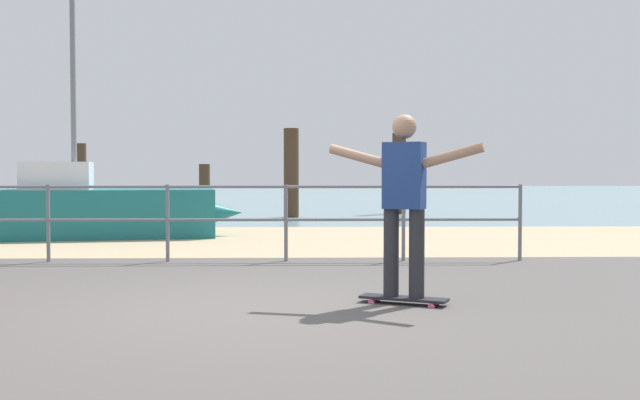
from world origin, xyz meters
The scene contains 11 objects.
ground_plane centered at (0.00, -1.00, 0.00)m, with size 24.00×10.00×0.04m, color #514C49.
beach_strip centered at (0.00, 7.00, 0.00)m, with size 24.00×6.00×0.04m, color tan.
sea_surface centered at (0.00, 35.00, 0.00)m, with size 72.00×50.00×0.04m, color #75939E.
railing_fence centered at (-2.08, 3.60, 0.70)m, with size 11.12×0.05×1.05m.
sailboat centered at (-3.17, 7.42, 0.52)m, with size 5.06×2.12×5.38m.
skateboard centered at (1.43, 0.23, 0.07)m, with size 0.81×0.52×0.08m.
skateboarder centered at (1.43, 0.23, 1.02)m, with size 1.35×0.69×1.65m.
groyne_post_0 centered at (-5.93, 15.92, 1.03)m, with size 0.28×0.28×2.06m, color #422D1E.
groyne_post_1 centered at (-2.84, 19.90, 0.75)m, with size 0.38×0.38×1.50m, color #422D1E.
groyne_post_2 centered at (0.24, 13.60, 1.19)m, with size 0.40×0.40×2.37m, color #422D1E.
groyne_post_3 centered at (3.33, 15.31, 1.17)m, with size 0.40×0.40×2.34m, color #422D1E.
Camera 1 is at (0.50, -6.61, 1.21)m, focal length 42.84 mm.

